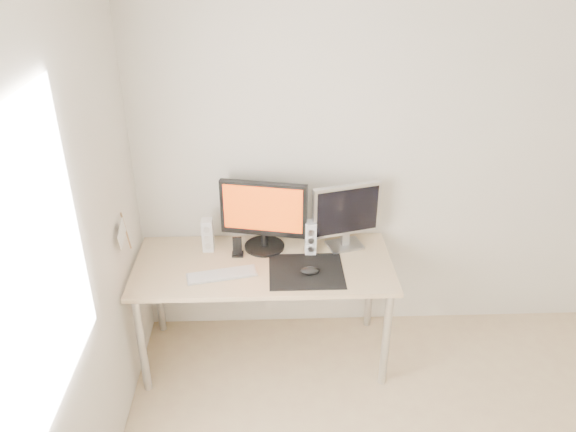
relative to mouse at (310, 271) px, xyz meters
name	(u,v)px	position (x,y,z in m)	size (l,w,h in m)	color
wall_back	(407,161)	(0.65, 0.50, 0.50)	(3.50, 3.50, 0.00)	white
wall_left	(29,355)	(-1.10, -1.25, 0.50)	(3.50, 3.50, 0.00)	white
window_pane	(16,297)	(-1.09, -1.25, 0.75)	(1.30, 1.30, 0.00)	white
mousepad	(306,271)	(-0.02, 0.03, -0.02)	(0.45, 0.40, 0.00)	black
mouse	(310,271)	(0.00, 0.00, 0.00)	(0.12, 0.07, 0.04)	black
desk	(264,274)	(-0.28, 0.13, -0.10)	(1.60, 0.70, 0.73)	#D1B587
main_monitor	(264,213)	(-0.27, 0.31, 0.23)	(0.55, 0.31, 0.47)	black
second_monitor	(346,213)	(0.25, 0.32, 0.22)	(0.44, 0.21, 0.43)	#ACADAF
speaker_left	(208,235)	(-0.63, 0.31, 0.08)	(0.07, 0.08, 0.22)	silver
speaker_right	(310,238)	(0.02, 0.25, 0.08)	(0.07, 0.08, 0.22)	silver
keyboard	(222,274)	(-0.53, 0.00, -0.02)	(0.44, 0.21, 0.02)	#B8B9BB
phone_dock	(238,250)	(-0.44, 0.23, 0.02)	(0.07, 0.06, 0.13)	black
pennant	(123,232)	(-1.07, -0.01, 0.29)	(0.01, 0.23, 0.29)	#A57F54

